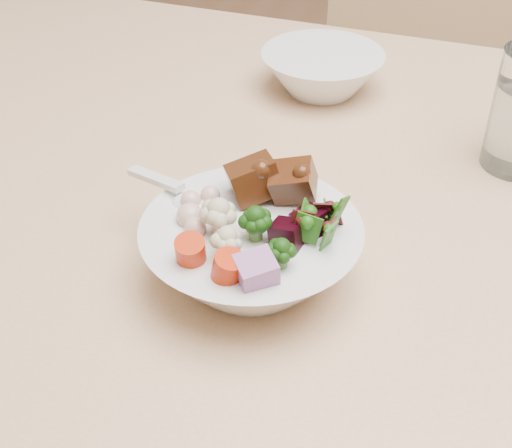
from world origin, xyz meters
name	(u,v)px	position (x,y,z in m)	size (l,w,h in m)	color
dining_table	(475,308)	(-0.26, -0.05, 0.74)	(1.75, 0.99, 0.82)	#DBAB81
chair_far	(420,150)	(-0.39, 0.62, 0.51)	(0.48, 0.48, 0.91)	tan
food_bowl	(253,248)	(-0.47, -0.17, 0.85)	(0.20, 0.20, 0.11)	silver
soup_spoon	(181,197)	(-0.54, -0.15, 0.88)	(0.10, 0.06, 0.02)	silver
side_bowl	(322,72)	(-0.51, 0.22, 0.85)	(0.16, 0.16, 0.05)	silver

